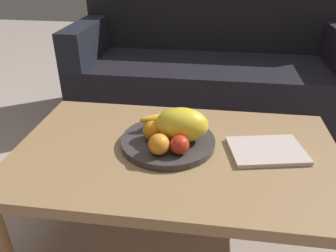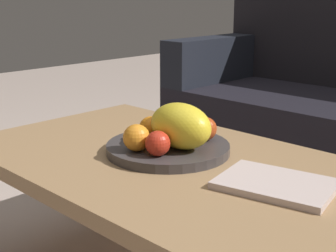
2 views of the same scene
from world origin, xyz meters
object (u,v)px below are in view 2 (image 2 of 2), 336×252
(orange_right, at_px, (185,125))
(coffee_table, at_px, (168,173))
(melon_large_front, at_px, (181,126))
(magazine, at_px, (276,184))
(apple_front, at_px, (205,129))
(orange_front, at_px, (137,138))
(fruit_bowl, at_px, (168,148))
(apple_left, at_px, (158,143))
(orange_left, at_px, (151,129))
(banana_bunch, at_px, (177,127))

(orange_right, bearing_deg, coffee_table, -68.76)
(coffee_table, relative_size, melon_large_front, 6.18)
(magazine, bearing_deg, apple_front, 149.32)
(melon_large_front, distance_m, orange_front, 0.12)
(fruit_bowl, distance_m, orange_right, 0.09)
(apple_left, bearing_deg, melon_large_front, 91.47)
(melon_large_front, relative_size, orange_left, 2.67)
(orange_right, distance_m, banana_bunch, 0.02)
(orange_front, xyz_separation_m, magazine, (0.36, 0.09, -0.05))
(coffee_table, height_order, fruit_bowl, fruit_bowl)
(fruit_bowl, distance_m, magazine, 0.34)
(coffee_table, distance_m, orange_left, 0.14)
(melon_large_front, xyz_separation_m, apple_front, (0.00, 0.10, -0.03))
(coffee_table, relative_size, magazine, 4.54)
(orange_left, relative_size, apple_front, 1.04)
(banana_bunch, xyz_separation_m, magazine, (0.37, -0.07, -0.04))
(fruit_bowl, bearing_deg, orange_front, -99.10)
(orange_right, height_order, banana_bunch, orange_right)
(coffee_table, distance_m, magazine, 0.32)
(melon_large_front, bearing_deg, orange_right, 125.38)
(banana_bunch, relative_size, magazine, 0.69)
(orange_front, height_order, orange_left, orange_front)
(apple_front, bearing_deg, magazine, -18.98)
(melon_large_front, bearing_deg, apple_left, -88.53)
(fruit_bowl, distance_m, orange_left, 0.07)
(fruit_bowl, height_order, apple_left, apple_left)
(fruit_bowl, bearing_deg, banana_bunch, 112.61)
(apple_left, distance_m, magazine, 0.31)
(fruit_bowl, height_order, magazine, fruit_bowl)
(orange_front, relative_size, orange_right, 1.02)
(orange_front, height_order, orange_right, orange_front)
(orange_right, xyz_separation_m, magazine, (0.36, -0.09, -0.05))
(orange_front, bearing_deg, apple_front, 71.12)
(coffee_table, bearing_deg, apple_left, -72.74)
(orange_front, height_order, apple_front, orange_front)
(fruit_bowl, xyz_separation_m, apple_front, (0.05, 0.09, 0.05))
(fruit_bowl, xyz_separation_m, banana_bunch, (-0.03, 0.07, 0.04))
(apple_front, bearing_deg, fruit_bowl, -118.12)
(apple_left, bearing_deg, apple_front, 90.12)
(orange_left, distance_m, apple_front, 0.15)
(coffee_table, bearing_deg, orange_right, 111.24)
(magazine, bearing_deg, orange_front, -177.24)
(orange_left, distance_m, apple_left, 0.13)
(orange_front, relative_size, apple_left, 1.10)
(orange_left, height_order, orange_right, same)
(coffee_table, xyz_separation_m, orange_front, (-0.05, -0.07, 0.10))
(orange_front, bearing_deg, apple_left, 9.17)
(melon_large_front, distance_m, orange_left, 0.11)
(melon_large_front, xyz_separation_m, magazine, (0.30, -0.00, -0.08))
(coffee_table, relative_size, orange_right, 16.40)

